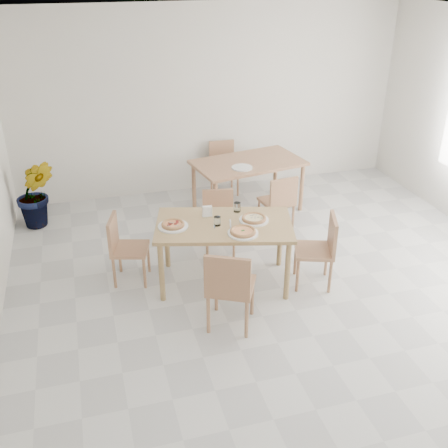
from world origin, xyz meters
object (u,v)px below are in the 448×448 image
object	(u,v)px
chair_east	(321,246)
tumbler_b	(217,221)
chair_south	(229,285)
chair_back_s	(279,200)
plate_pepperoni	(173,226)
plate_margherita	(243,233)
plate_empty	(242,168)
main_table	(224,230)
pizza_mushroom	(254,218)
pizza_margherita	(243,231)
tumbler_a	(237,207)
chair_west	(123,245)
pizza_pepperoni	(173,224)
second_table	(248,167)
chair_back_n	(223,163)
potted_plant	(36,194)
chair_north	(219,217)
plate_mushroom	(254,220)
napkin_holder	(207,212)

from	to	relation	value
chair_east	tumbler_b	size ratio (longest dim) A/B	8.38
chair_south	tumbler_b	size ratio (longest dim) A/B	8.92
chair_back_s	plate_pepperoni	bearing A→B (deg)	22.13
plate_margherita	chair_back_s	xyz separation A→B (m)	(0.92, 1.28, -0.29)
plate_empty	plate_pepperoni	bearing A→B (deg)	-130.56
main_table	pizza_mushroom	bearing A→B (deg)	10.83
plate_margherita	main_table	bearing A→B (deg)	114.10
plate_margherita	pizza_margherita	xyz separation A→B (m)	(-0.00, 0.00, 0.02)
pizza_margherita	tumbler_a	distance (m)	0.54
chair_west	chair_east	xyz separation A→B (m)	(2.11, -0.68, 0.03)
tumbler_b	chair_back_s	xyz separation A→B (m)	(1.13, 1.01, -0.33)
chair_west	plate_pepperoni	xyz separation A→B (m)	(0.53, -0.28, 0.30)
plate_margherita	pizza_pepperoni	size ratio (longest dim) A/B	1.09
pizza_margherita	pizza_pepperoni	world-z (taller)	same
second_table	chair_back_n	world-z (taller)	chair_back_n
tumbler_a	chair_west	bearing A→B (deg)	175.70
pizza_margherita	second_table	distance (m)	2.17
plate_margherita	potted_plant	xyz separation A→B (m)	(-2.19, 2.34, -0.28)
tumbler_a	chair_back_s	xyz separation A→B (m)	(0.82, 0.75, -0.34)
chair_north	second_table	distance (m)	1.25
chair_south	plate_margherita	size ratio (longest dim) A/B	2.77
plate_margherita	plate_mushroom	distance (m)	0.33
plate_margherita	chair_back_s	bearing A→B (deg)	54.16
chair_north	chair_west	bearing A→B (deg)	-151.81
pizza_pepperoni	tumbler_a	size ratio (longest dim) A/B	2.77
chair_west	plate_mushroom	size ratio (longest dim) A/B	2.44
chair_north	pizza_margherita	bearing A→B (deg)	-81.03
second_table	plate_empty	xyz separation A→B (m)	(-0.17, -0.23, 0.09)
chair_south	second_table	distance (m)	2.80
plate_margherita	plate_pepperoni	world-z (taller)	same
plate_pepperoni	pizza_mushroom	bearing A→B (deg)	-6.36
plate_mushroom	plate_empty	xyz separation A→B (m)	(0.36, 1.55, 0.00)
tumbler_b	chair_back_n	xyz separation A→B (m)	(0.78, 2.53, -0.34)
chair_north	plate_empty	xyz separation A→B (m)	(0.55, 0.77, 0.31)
chair_north	main_table	bearing A→B (deg)	-90.90
chair_south	chair_west	size ratio (longest dim) A/B	1.12
tumbler_a	chair_back_n	distance (m)	2.33
second_table	chair_back_s	xyz separation A→B (m)	(0.19, -0.76, -0.20)
chair_south	chair_east	world-z (taller)	chair_south
chair_west	pizza_margherita	distance (m)	1.40
chair_north	napkin_holder	bearing A→B (deg)	-107.15
plate_mushroom	chair_north	bearing A→B (deg)	103.83
napkin_holder	plate_empty	bearing A→B (deg)	64.68
napkin_holder	plate_empty	world-z (taller)	napkin_holder
plate_pepperoni	pizza_pepperoni	xyz separation A→B (m)	(0.00, 0.00, 0.02)
main_table	potted_plant	world-z (taller)	potted_plant
pizza_pepperoni	plate_empty	xyz separation A→B (m)	(1.24, 1.45, -0.02)
plate_pepperoni	main_table	bearing A→B (deg)	-7.76
chair_back_s	pizza_pepperoni	bearing A→B (deg)	22.13
second_table	chair_back_s	distance (m)	0.81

